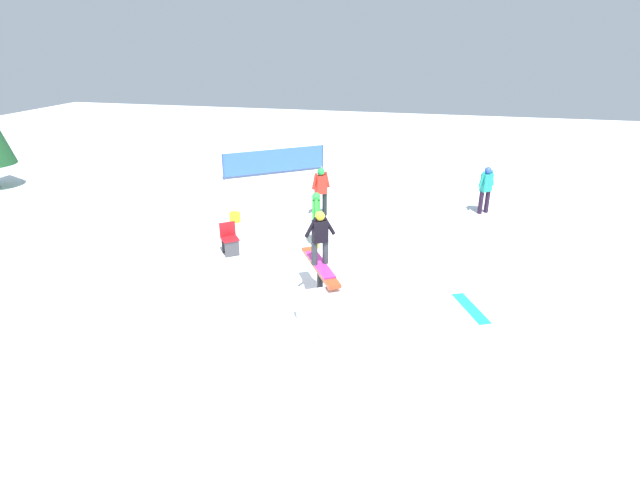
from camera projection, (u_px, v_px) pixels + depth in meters
ground_plane at (320, 299)px, 11.51m from camera, size 60.00×60.00×0.00m
rail_feature at (320, 271)px, 11.23m from camera, size 1.97×1.33×0.87m
snow_kicker_ramp at (344, 322)px, 9.94m from camera, size 2.31×2.21×0.70m
main_rider_on_rail at (320, 240)px, 10.94m from camera, size 1.40×0.99×1.26m
bystander_green at (316, 217)px, 14.06m from camera, size 0.69×0.31×1.60m
bystander_red at (321, 190)px, 16.42m from camera, size 0.53×0.56×1.64m
bystander_teal at (486, 187)px, 16.72m from camera, size 0.49×0.56×1.60m
loose_snowboard_cyan at (471, 308)px, 11.10m from camera, size 1.34×0.81×0.02m
folding_chair at (229, 240)px, 13.74m from camera, size 0.62×0.62×0.88m
backpack_on_snow at (235, 217)px, 16.16m from camera, size 0.24×0.31×0.34m
safety_fence at (275, 161)px, 21.53m from camera, size 2.81×3.67×1.10m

